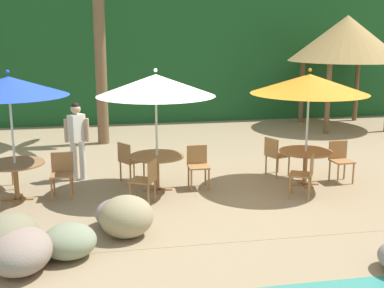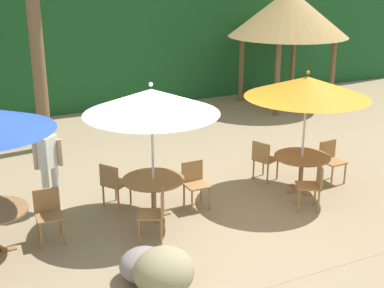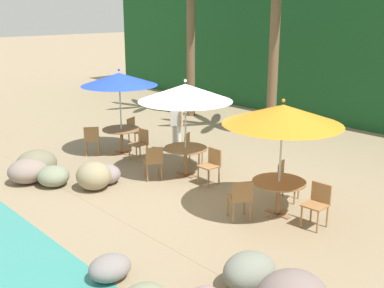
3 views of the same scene
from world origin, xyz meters
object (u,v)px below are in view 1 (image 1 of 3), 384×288
(dining_table_blue, at_px, (15,169))
(chair_blue_seaward, at_px, (62,171))
(waiter_in_white, at_px, (77,135))
(chair_orange_left, at_px, (306,173))
(palm_tree_second, at_px, (98,12))
(umbrella_white, at_px, (156,85))
(chair_blue_inland, at_px, (0,165))
(umbrella_blue, at_px, (9,86))
(chair_white_seaward, at_px, (198,163))
(chair_orange_seaward, at_px, (340,158))
(chair_orange_inland, at_px, (275,154))
(chair_white_left, at_px, (147,178))
(umbrella_orange, at_px, (309,84))
(chair_white_inland, at_px, (128,159))
(palapa_hut, at_px, (347,39))
(dining_table_orange, at_px, (306,157))
(dining_table_white, at_px, (157,161))

(dining_table_blue, relative_size, chair_blue_seaward, 1.26)
(waiter_in_white, bearing_deg, chair_orange_left, -25.27)
(palm_tree_second, bearing_deg, umbrella_white, -77.71)
(chair_blue_inland, bearing_deg, umbrella_blue, -61.00)
(chair_blue_seaward, height_order, palm_tree_second, palm_tree_second)
(dining_table_blue, height_order, chair_white_seaward, chair_white_seaward)
(chair_white_seaward, xyz_separation_m, chair_orange_seaward, (3.08, -0.14, 0.00))
(chair_orange_inland, bearing_deg, chair_white_left, -155.25)
(umbrella_white, height_order, umbrella_orange, umbrella_white)
(umbrella_blue, bearing_deg, chair_white_inland, 19.25)
(palm_tree_second, bearing_deg, chair_white_seaward, -67.88)
(umbrella_blue, xyz_separation_m, palm_tree_second, (1.69, 4.77, 1.49))
(palapa_hut, bearing_deg, chair_orange_left, -121.63)
(dining_table_orange, bearing_deg, chair_orange_seaward, 9.13)
(umbrella_blue, relative_size, chair_blue_inland, 2.85)
(umbrella_white, relative_size, chair_orange_seaward, 2.84)
(umbrella_orange, height_order, chair_orange_left, umbrella_orange)
(chair_white_seaward, height_order, chair_orange_left, same)
(umbrella_blue, relative_size, chair_orange_left, 2.85)
(umbrella_blue, xyz_separation_m, chair_orange_inland, (5.39, 0.65, -1.67))
(chair_blue_inland, height_order, umbrella_white, umbrella_white)
(umbrella_white, height_order, chair_orange_seaward, umbrella_white)
(chair_orange_inland, bearing_deg, umbrella_white, -168.17)
(chair_blue_seaward, relative_size, chair_white_left, 1.00)
(chair_orange_left, height_order, palm_tree_second, palm_tree_second)
(umbrella_white, bearing_deg, chair_white_inland, 128.41)
(dining_table_blue, xyz_separation_m, dining_table_white, (2.71, 0.09, 0.00))
(umbrella_blue, bearing_deg, chair_blue_seaward, 3.69)
(palapa_hut, bearing_deg, dining_table_white, -140.00)
(dining_table_blue, relative_size, palapa_hut, 0.29)
(dining_table_blue, height_order, dining_table_orange, same)
(umbrella_blue, xyz_separation_m, palapa_hut, (9.66, 5.92, 0.73))
(dining_table_blue, distance_m, chair_white_left, 2.53)
(umbrella_white, bearing_deg, dining_table_orange, -3.58)
(umbrella_orange, height_order, chair_orange_inland, umbrella_orange)
(umbrella_orange, distance_m, waiter_in_white, 4.98)
(palapa_hut, bearing_deg, dining_table_blue, -148.49)
(chair_blue_seaward, relative_size, dining_table_orange, 0.79)
(dining_table_blue, xyz_separation_m, umbrella_white, (2.71, 0.09, 1.53))
(chair_white_left, height_order, waiter_in_white, waiter_in_white)
(umbrella_orange, xyz_separation_m, waiter_in_white, (-4.68, 1.26, -1.14))
(chair_blue_inland, distance_m, umbrella_orange, 6.47)
(chair_blue_inland, bearing_deg, palm_tree_second, 62.37)
(dining_table_blue, bearing_deg, umbrella_orange, -1.02)
(chair_white_seaward, bearing_deg, chair_white_inland, 156.81)
(dining_table_orange, distance_m, chair_orange_inland, 0.86)
(chair_blue_seaward, bearing_deg, chair_white_seaward, 2.39)
(dining_table_blue, bearing_deg, dining_table_white, 1.91)
(chair_orange_inland, bearing_deg, chair_blue_seaward, -172.50)
(chair_white_left, height_order, dining_table_orange, chair_white_left)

